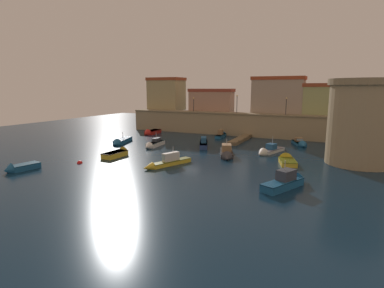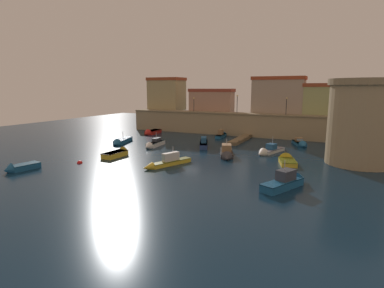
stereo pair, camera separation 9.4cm
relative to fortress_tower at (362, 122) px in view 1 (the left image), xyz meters
The scene contains 22 objects.
ground_plane 23.34m from the fortress_tower, 169.57° to the right, with size 119.42×119.42×0.00m, color #0C2338.
quay_wall 28.56m from the fortress_tower, 141.77° to the left, with size 48.76×3.83×4.69m.
old_town_backdrop 30.73m from the fortress_tower, 134.60° to the left, with size 46.33×6.03×7.91m.
fortress_tower is the anchor object (origin of this frame).
pier_dock 22.45m from the fortress_tower, 151.05° to the left, with size 1.69×10.47×0.70m.
quay_lamp_0 36.65m from the fortress_tower, 151.34° to the left, with size 0.32×0.32×3.08m.
quay_lamp_1 28.31m from the fortress_tower, 141.58° to the left, with size 0.32×0.32×3.71m.
quay_lamp_2 21.42m from the fortress_tower, 124.75° to the left, with size 0.32×0.32×3.34m.
moored_boat_0 38.06m from the fortress_tower, behind, with size 3.56×7.15×2.41m.
moored_boat_1 16.19m from the fortress_tower, 116.32° to the right, with size 4.16×6.67×3.16m.
moored_boat_2 25.55m from the fortress_tower, 152.11° to the right, with size 3.76×7.25×2.68m.
moored_boat_3 42.95m from the fortress_tower, 149.89° to the right, with size 2.16×4.27×1.48m.
moored_boat_4 14.52m from the fortress_tower, 128.26° to the left, with size 3.40×5.40×1.65m.
moored_boat_5 10.58m from the fortress_tower, 157.87° to the right, with size 3.11×4.84×1.80m.
moored_boat_6 31.11m from the fortress_tower, behind, with size 2.04×6.10×2.69m.
moored_boat_7 33.27m from the fortress_tower, 162.91° to the right, with size 1.79×5.07×1.62m.
moored_boat_8 40.83m from the fortress_tower, 164.79° to the left, with size 2.10×5.76×1.71m.
moored_boat_9 23.98m from the fortress_tower, behind, with size 3.82×6.90×1.93m.
moored_boat_10 28.37m from the fortress_tower, 149.84° to the left, with size 1.50×5.72×1.80m.
moored_boat_12 13.20m from the fortress_tower, behind, with size 3.51×6.82×3.10m.
moored_boat_13 18.04m from the fortress_tower, 169.45° to the right, with size 4.10×7.10×3.02m.
mooring_buoy_0 37.02m from the fortress_tower, 154.93° to the right, with size 0.71×0.71×0.71m, color red.
Camera 1 is at (19.60, -40.58, 9.74)m, focal length 28.76 mm.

